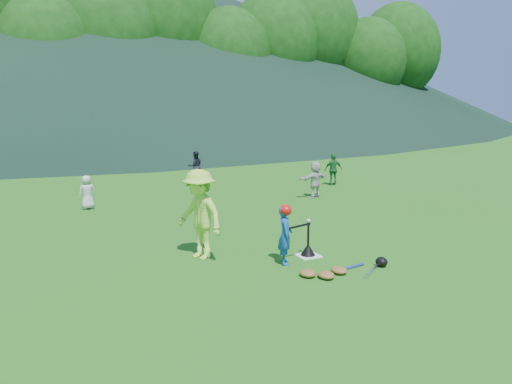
# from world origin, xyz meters

# --- Properties ---
(ground) EXTENTS (120.00, 120.00, 0.00)m
(ground) POSITION_xyz_m (0.00, 0.00, 0.00)
(ground) COLOR #255E15
(ground) RESTS_ON ground
(home_plate) EXTENTS (0.45, 0.45, 0.02)m
(home_plate) POSITION_xyz_m (0.00, 0.00, 0.01)
(home_plate) COLOR silver
(home_plate) RESTS_ON ground
(baseball) EXTENTS (0.08, 0.08, 0.08)m
(baseball) POSITION_xyz_m (0.00, 0.00, 0.74)
(baseball) COLOR white
(baseball) RESTS_ON batting_tee
(batter_child) EXTENTS (0.42, 0.49, 1.14)m
(batter_child) POSITION_xyz_m (-0.65, -0.23, 0.57)
(batter_child) COLOR #154A94
(batter_child) RESTS_ON ground
(adult_coach) EXTENTS (1.06, 1.32, 1.79)m
(adult_coach) POSITION_xyz_m (-2.01, 0.80, 0.89)
(adult_coach) COLOR #A6E443
(adult_coach) RESTS_ON ground
(fielder_a) EXTENTS (0.52, 0.38, 0.99)m
(fielder_a) POSITION_xyz_m (-3.51, 6.49, 0.49)
(fielder_a) COLOR #BEBEBE
(fielder_a) RESTS_ON ground
(fielder_b) EXTENTS (0.61, 0.50, 1.16)m
(fielder_b) POSITION_xyz_m (0.90, 10.01, 0.58)
(fielder_b) COLOR black
(fielder_b) RESTS_ON ground
(fielder_c) EXTENTS (0.73, 0.40, 1.17)m
(fielder_c) POSITION_xyz_m (5.22, 6.97, 0.58)
(fielder_c) COLOR #1E642D
(fielder_c) RESTS_ON ground
(fielder_d) EXTENTS (1.15, 0.58, 1.18)m
(fielder_d) POSITION_xyz_m (3.36, 5.23, 0.59)
(fielder_d) COLOR silver
(fielder_d) RESTS_ON ground
(batting_tee) EXTENTS (0.30, 0.30, 0.68)m
(batting_tee) POSITION_xyz_m (0.00, 0.00, 0.13)
(batting_tee) COLOR black
(batting_tee) RESTS_ON home_plate
(batter_gear) EXTENTS (0.73, 0.26, 0.50)m
(batter_gear) POSITION_xyz_m (-0.63, -0.23, 1.03)
(batter_gear) COLOR red
(batter_gear) RESTS_ON ground
(equipment_pile) EXTENTS (1.80, 0.72, 0.19)m
(equipment_pile) POSITION_xyz_m (-0.02, -1.14, 0.07)
(equipment_pile) COLOR olive
(equipment_pile) RESTS_ON ground
(outfield_fence) EXTENTS (70.07, 0.08, 1.33)m
(outfield_fence) POSITION_xyz_m (0.00, 28.00, 0.70)
(outfield_fence) COLOR gray
(outfield_fence) RESTS_ON ground
(tree_line) EXTENTS (70.04, 11.40, 14.82)m
(tree_line) POSITION_xyz_m (0.20, 33.83, 8.21)
(tree_line) COLOR #382314
(tree_line) RESTS_ON ground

